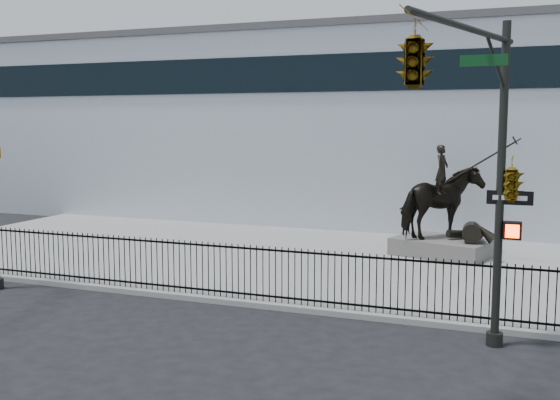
% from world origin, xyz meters
% --- Properties ---
extents(ground, '(120.00, 120.00, 0.00)m').
position_xyz_m(ground, '(0.00, 0.00, 0.00)').
color(ground, black).
rests_on(ground, ground).
extents(plaza, '(30.00, 12.00, 0.15)m').
position_xyz_m(plaza, '(0.00, 7.00, 0.07)').
color(plaza, gray).
rests_on(plaza, ground).
extents(building, '(44.00, 14.00, 9.00)m').
position_xyz_m(building, '(0.00, 20.00, 4.50)').
color(building, silver).
rests_on(building, ground).
extents(picket_fence, '(22.10, 0.10, 1.50)m').
position_xyz_m(picket_fence, '(0.00, 1.25, 0.90)').
color(picket_fence, black).
rests_on(picket_fence, plaza).
extents(statue_plinth, '(3.73, 3.04, 0.61)m').
position_xyz_m(statue_plinth, '(4.79, 9.13, 0.45)').
color(statue_plinth, '#585651').
rests_on(statue_plinth, plaza).
extents(equestrian_statue, '(4.00, 3.07, 3.52)m').
position_xyz_m(equestrian_statue, '(4.85, 9.12, 2.03)').
color(equestrian_statue, black).
rests_on(equestrian_statue, statue_plinth).
extents(traffic_signal_right, '(2.17, 6.86, 7.00)m').
position_xyz_m(traffic_signal_right, '(6.47, -2.00, 4.85)').
color(traffic_signal_right, black).
rests_on(traffic_signal_right, ground).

